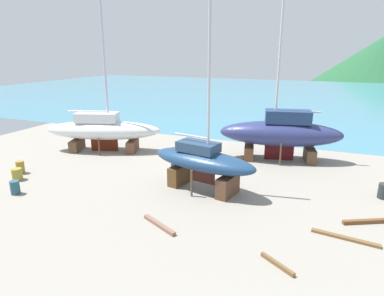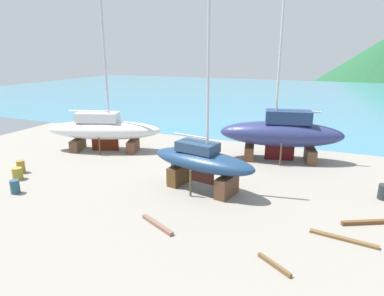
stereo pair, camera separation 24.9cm
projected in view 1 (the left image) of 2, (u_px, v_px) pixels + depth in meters
ground_plane at (185, 182)px, 21.86m from camera, size 44.64×44.64×0.00m
sea_water at (283, 96)px, 64.64m from camera, size 134.29×73.86×0.01m
headland_hill at (383, 74)px, 124.65m from camera, size 83.49×83.49×29.06m
sailboat_far_slipway at (203, 161)px, 20.19m from camera, size 7.18×3.58×11.52m
sailboat_large_starboard at (281, 133)px, 25.70m from camera, size 9.61×4.47×13.70m
sailboat_small_center at (103, 129)px, 28.16m from camera, size 9.95×5.52×14.13m
worker at (173, 156)px, 24.34m from camera, size 0.34×0.48×1.65m
barrel_rust_far at (17, 174)px, 22.08m from camera, size 0.77×0.77×0.78m
barrel_blue_faded at (20, 167)px, 23.27m from camera, size 0.75×0.75×0.88m
barrel_rust_near at (15, 187)px, 19.88m from camera, size 0.75×0.75×0.82m
barrel_by_slipway at (384, 191)px, 19.30m from camera, size 0.94×0.94×0.86m
timber_short_cross at (159, 225)px, 16.24m from camera, size 2.21×1.27×0.18m
timber_short_skew at (277, 264)px, 13.24m from camera, size 1.48×1.08×0.17m
timber_long_aft at (372, 221)px, 16.57m from camera, size 2.78×1.59×0.19m
timber_plank_near at (345, 238)px, 15.15m from camera, size 2.91×0.63×0.12m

